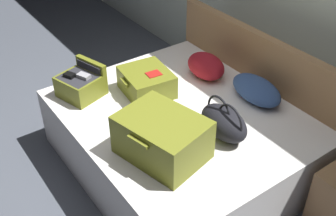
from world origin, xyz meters
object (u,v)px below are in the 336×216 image
(hard_case_small, at_px, (81,84))
(hard_case_medium, at_px, (147,82))
(duffel_bag, at_px, (224,122))
(bed, at_px, (180,139))
(pillow_near_headboard, at_px, (206,66))
(hard_case_large, at_px, (162,137))
(pillow_center_head, at_px, (256,90))

(hard_case_small, bearing_deg, hard_case_medium, 41.70)
(hard_case_medium, xyz_separation_m, duffel_bag, (0.78, 0.14, 0.01))
(bed, distance_m, pillow_near_headboard, 0.70)
(hard_case_large, xyz_separation_m, hard_case_medium, (-0.70, 0.33, -0.05))
(bed, xyz_separation_m, pillow_center_head, (0.19, 0.61, 0.35))
(duffel_bag, bearing_deg, hard_case_large, -99.92)
(bed, xyz_separation_m, hard_case_medium, (-0.40, -0.05, 0.37))
(hard_case_large, bearing_deg, bed, 115.05)
(hard_case_large, xyz_separation_m, pillow_near_headboard, (-0.61, 0.88, -0.05))
(duffel_bag, relative_size, pillow_near_headboard, 1.12)
(hard_case_medium, relative_size, pillow_center_head, 0.93)
(hard_case_large, height_order, duffel_bag, hard_case_large)
(hard_case_large, height_order, hard_case_medium, hard_case_large)
(hard_case_small, height_order, pillow_near_headboard, hard_case_small)
(pillow_center_head, bearing_deg, hard_case_large, -83.70)
(bed, distance_m, duffel_bag, 0.55)
(hard_case_small, bearing_deg, pillow_near_headboard, 53.35)
(bed, bearing_deg, pillow_near_headboard, 121.54)
(hard_case_medium, bearing_deg, pillow_near_headboard, 88.01)
(hard_case_large, bearing_deg, hard_case_small, 173.94)
(hard_case_small, xyz_separation_m, duffel_bag, (1.06, 0.60, 0.01))
(hard_case_small, bearing_deg, pillow_center_head, 35.50)
(hard_case_small, bearing_deg, bed, 20.07)
(hard_case_large, bearing_deg, hard_case_medium, 141.46)
(pillow_center_head, bearing_deg, duffel_bag, -69.71)
(hard_case_medium, bearing_deg, pillow_center_head, 55.42)
(hard_case_large, height_order, pillow_near_headboard, hard_case_large)
(hard_case_large, xyz_separation_m, duffel_bag, (0.08, 0.47, -0.04))
(pillow_near_headboard, bearing_deg, bed, -58.46)
(bed, height_order, hard_case_medium, hard_case_medium)
(duffel_bag, bearing_deg, pillow_near_headboard, 149.29)
(hard_case_large, height_order, pillow_center_head, hard_case_large)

